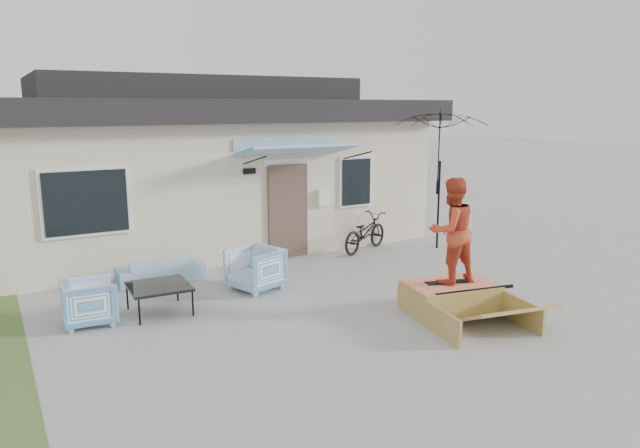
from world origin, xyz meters
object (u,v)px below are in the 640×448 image
patio_umbrella (440,176)px  skate_ramp (450,297)px  skater (452,229)px  loveseat (160,265)px  bicycle (365,228)px  armchair_right (255,267)px  coffee_table (159,299)px  armchair_left (89,300)px  skateboard (449,281)px

patio_umbrella → skate_ramp: (-2.77, -3.51, -1.51)m
skate_ramp → skater: bearing=90.0°
loveseat → bicycle: (4.83, 0.08, 0.22)m
loveseat → armchair_right: 1.97m
patio_umbrella → coffee_table: bearing=-170.5°
armchair_left → skateboard: size_ratio=0.97×
armchair_left → skater: skater is taller
coffee_table → skateboard: size_ratio=1.18×
armchair_right → skateboard: (2.34, -2.65, 0.07)m
armchair_left → bicycle: 6.64m
armchair_right → bicycle: (3.44, 1.46, 0.10)m
loveseat → skater: bearing=133.8°
skate_ramp → skater: 1.16m
coffee_table → skateboard: bearing=-28.6°
patio_umbrella → skateboard: bearing=-128.5°
loveseat → armchair_left: size_ratio=2.09×
bicycle → skateboard: size_ratio=2.08×
patio_umbrella → skater: bearing=-128.5°
loveseat → armchair_right: size_ratio=1.90×
coffee_table → patio_umbrella: bearing=9.5°
loveseat → armchair_left: armchair_left is taller
loveseat → patio_umbrella: patio_umbrella is taller
armchair_left → loveseat: bearing=-39.3°
loveseat → bicycle: bearing=-178.1°
loveseat → skater: skater is taller
skate_ramp → skater: (0.01, 0.05, 1.16)m
loveseat → skate_ramp: bearing=133.4°
coffee_table → skate_ramp: skate_ramp is taller
coffee_table → skateboard: (4.22, -2.30, 0.27)m
coffee_table → skater: size_ratio=0.55×
armchair_left → skate_ramp: 5.79m
patio_umbrella → armchair_right: bearing=-170.9°
patio_umbrella → skate_ramp: bearing=-128.2°
loveseat → coffee_table: size_ratio=1.73×
armchair_left → coffee_table: bearing=-88.0°
armchair_right → bicycle: 3.73m
armchair_left → bicycle: size_ratio=0.47×
loveseat → bicycle: size_ratio=0.98×
loveseat → skate_ramp: size_ratio=0.87×
armchair_left → armchair_right: armchair_right is taller
skateboard → patio_umbrella: bearing=68.0°
skateboard → armchair_left: bearing=172.9°
bicycle → coffee_table: bearing=84.5°
armchair_right → coffee_table: size_ratio=0.91×
skater → loveseat: bearing=-44.1°
skateboard → skate_ramp: bearing=-83.7°
armchair_left → coffee_table: (1.08, -0.02, -0.16)m
bicycle → skater: (-1.10, -4.11, 0.86)m
coffee_table → loveseat: bearing=74.5°
coffee_table → skater: (4.22, -2.30, 1.16)m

